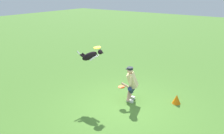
{
  "coord_description": "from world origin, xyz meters",
  "views": [
    {
      "loc": [
        -3.7,
        5.69,
        3.91
      ],
      "look_at": [
        0.65,
        -0.29,
        1.27
      ],
      "focal_mm": 35.18,
      "sensor_mm": 36.0,
      "label": 1
    }
  ],
  "objects": [
    {
      "name": "training_cone",
      "position": [
        -1.45,
        -1.37,
        0.17
      ],
      "size": [
        0.31,
        0.31,
        0.34
      ],
      "primitive_type": "cone",
      "color": "orange",
      "rests_on": "ground_plane"
    },
    {
      "name": "frisbee_held",
      "position": [
        0.22,
        -0.28,
        0.61
      ],
      "size": [
        0.34,
        0.34,
        0.04
      ],
      "primitive_type": "cylinder",
      "rotation": [
        0.01,
        0.06,
        0.77
      ],
      "color": "#EB4911",
      "rests_on": "person"
    },
    {
      "name": "ground_plane",
      "position": [
        0.0,
        0.0,
        0.0
      ],
      "size": [
        60.0,
        60.0,
        0.0
      ],
      "primitive_type": "plane",
      "color": "#47762C"
    },
    {
      "name": "dog",
      "position": [
        1.35,
        0.03,
        1.65
      ],
      "size": [
        1.01,
        0.46,
        0.55
      ],
      "rotation": [
        0.0,
        0.0,
        3.48
      ],
      "color": "black"
    },
    {
      "name": "person",
      "position": [
        0.0,
        -0.6,
        0.7
      ],
      "size": [
        0.54,
        0.68,
        1.29
      ],
      "rotation": [
        0.0,
        0.0,
        0.32
      ],
      "color": "silver",
      "rests_on": "ground_plane"
    },
    {
      "name": "frisbee_flying",
      "position": [
        1.13,
        -0.08,
        1.96
      ],
      "size": [
        0.36,
        0.35,
        0.08
      ],
      "primitive_type": "cylinder",
      "rotation": [
        0.1,
        -0.1,
        3.67
      ],
      "color": "yellow"
    }
  ]
}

